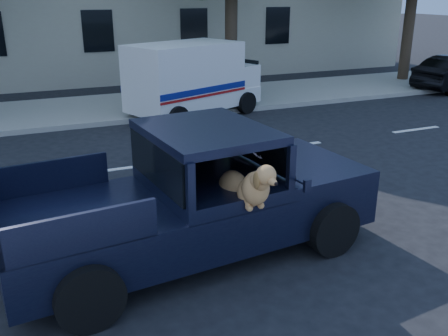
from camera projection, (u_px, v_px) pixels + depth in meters
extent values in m
plane|color=black|center=(187.00, 230.00, 8.22)|extent=(120.00, 120.00, 0.00)
cube|color=gray|center=(95.00, 109.00, 16.17)|extent=(60.00, 4.00, 0.15)
cylinder|color=#332619|center=(231.00, 36.00, 17.63)|extent=(0.44, 0.44, 4.40)
cylinder|color=#332619|center=(408.00, 29.00, 20.57)|extent=(0.44, 0.44, 4.40)
cube|color=black|center=(192.00, 213.00, 7.33)|extent=(5.54, 2.61, 0.68)
cube|color=black|center=(297.00, 165.00, 8.06)|extent=(1.75, 2.21, 0.16)
cube|color=black|center=(206.00, 131.00, 7.04)|extent=(1.80, 2.14, 0.12)
cube|color=black|center=(255.00, 147.00, 7.54)|extent=(0.45, 1.79, 0.58)
cube|color=black|center=(235.00, 206.00, 7.09)|extent=(0.62, 0.62, 0.39)
cube|color=black|center=(307.00, 186.00, 6.54)|extent=(0.11, 0.06, 0.16)
cube|color=silver|center=(195.00, 99.00, 15.51)|extent=(4.50, 3.25, 0.49)
cube|color=silver|center=(184.00, 68.00, 14.92)|extent=(3.78, 2.96, 1.47)
cube|color=silver|center=(231.00, 74.00, 16.38)|extent=(1.49, 2.01, 0.68)
cube|color=navy|center=(206.00, 90.00, 14.47)|extent=(3.09, 1.25, 0.18)
cube|color=#9E0F0F|center=(206.00, 96.00, 14.53)|extent=(3.09, 1.25, 0.07)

